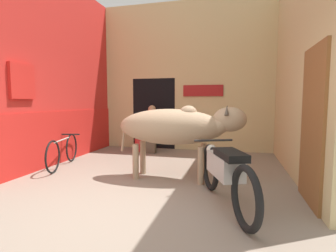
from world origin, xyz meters
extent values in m
plane|color=gray|center=(0.00, 0.00, 0.00)|extent=(30.00, 30.00, 0.00)
cube|color=red|center=(-2.49, 2.14, 2.07)|extent=(0.18, 4.28, 4.14)
cube|color=red|center=(-2.39, 2.14, 0.58)|extent=(0.03, 4.28, 1.16)
cube|color=red|center=(-2.37, 0.94, 1.74)|extent=(0.08, 0.56, 0.64)
cube|color=#D1BC84|center=(0.00, 4.37, 3.09)|extent=(4.80, 0.18, 2.10)
cube|color=#D1BC84|center=(-1.98, 4.37, 1.02)|extent=(0.84, 0.18, 2.04)
cube|color=#D1BC84|center=(1.06, 4.37, 1.02)|extent=(2.69, 0.18, 2.04)
cube|color=black|center=(-0.92, 4.73, 1.02)|extent=(1.27, 0.90, 2.04)
cube|color=maroon|center=(0.51, 4.26, 1.67)|extent=(1.10, 0.03, 0.31)
cube|color=#D1BC84|center=(2.49, 2.14, 2.07)|extent=(0.18, 4.28, 4.14)
cube|color=brown|center=(2.38, 0.77, 1.05)|extent=(0.05, 1.00, 2.10)
ellipsoid|color=tan|center=(0.28, 1.39, 0.93)|extent=(1.87, 0.68, 0.63)
ellipsoid|color=tan|center=(0.61, 1.39, 1.19)|extent=(0.30, 0.27, 0.23)
cylinder|color=tan|center=(1.14, 1.38, 0.98)|extent=(0.42, 0.30, 0.41)
ellipsoid|color=tan|center=(1.31, 1.38, 1.08)|extent=(0.55, 0.35, 0.41)
cylinder|color=tan|center=(-0.60, 1.40, 0.73)|extent=(0.12, 0.05, 0.57)
cylinder|color=tan|center=(0.86, 1.57, 0.31)|extent=(0.11, 0.11, 0.63)
cylinder|color=tan|center=(0.86, 1.20, 0.31)|extent=(0.11, 0.11, 0.63)
cylinder|color=tan|center=(-0.29, 1.58, 0.31)|extent=(0.11, 0.11, 0.63)
cylinder|color=tan|center=(-0.30, 1.22, 0.31)|extent=(0.11, 0.11, 0.63)
cone|color=#473D33|center=(1.26, 1.52, 1.23)|extent=(0.07, 0.14, 0.19)
cone|color=#473D33|center=(1.26, 1.24, 1.23)|extent=(0.07, 0.14, 0.19)
torus|color=black|center=(1.52, -0.24, 0.36)|extent=(0.34, 0.69, 0.71)
torus|color=black|center=(1.03, 0.98, 0.36)|extent=(0.34, 0.69, 0.71)
cube|color=#9E9993|center=(1.27, 0.37, 0.55)|extent=(0.53, 0.78, 0.28)
cube|color=black|center=(1.35, 0.19, 0.73)|extent=(0.46, 0.63, 0.09)
cylinder|color=black|center=(1.08, 0.85, 0.80)|extent=(0.55, 0.24, 0.03)
sphere|color=silver|center=(1.05, 0.94, 0.64)|extent=(0.15, 0.15, 0.15)
torus|color=black|center=(-1.97, 1.18, 0.32)|extent=(0.20, 0.63, 0.64)
torus|color=black|center=(-2.23, 2.15, 0.32)|extent=(0.20, 0.63, 0.64)
cylinder|color=#B7B2A8|center=(-2.10, 1.67, 0.58)|extent=(0.24, 0.81, 0.03)
cylinder|color=black|center=(-2.21, 2.07, 0.64)|extent=(0.43, 0.14, 0.03)
cube|color=brown|center=(-0.78, 3.51, 0.24)|extent=(0.29, 0.14, 0.48)
cube|color=brown|center=(-0.78, 3.60, 0.53)|extent=(0.29, 0.32, 0.11)
cube|color=maroon|center=(-0.78, 3.67, 0.80)|extent=(0.41, 0.20, 0.54)
sphere|color=tan|center=(-0.78, 3.67, 1.17)|extent=(0.20, 0.20, 0.20)
cylinder|color=red|center=(-1.16, 3.69, 0.22)|extent=(0.25, 0.25, 0.44)
cylinder|color=red|center=(-1.16, 3.69, 0.46)|extent=(0.36, 0.36, 0.04)
camera|label=1|loc=(1.39, -3.04, 1.37)|focal=28.00mm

